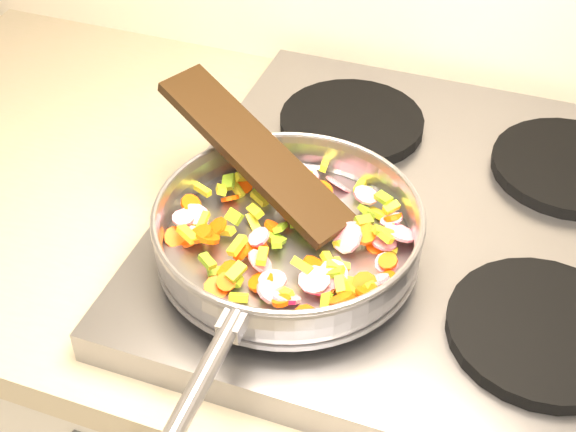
% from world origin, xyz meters
% --- Properties ---
extents(cooktop, '(0.60, 0.60, 0.04)m').
position_xyz_m(cooktop, '(-0.70, 1.67, 0.92)').
color(cooktop, '#939399').
rests_on(cooktop, counter_top).
extents(grate_fl, '(0.19, 0.19, 0.02)m').
position_xyz_m(grate_fl, '(-0.84, 1.52, 0.95)').
color(grate_fl, black).
rests_on(grate_fl, cooktop).
extents(grate_fr, '(0.19, 0.19, 0.02)m').
position_xyz_m(grate_fr, '(-0.56, 1.52, 0.95)').
color(grate_fr, black).
rests_on(grate_fr, cooktop).
extents(grate_bl, '(0.19, 0.19, 0.02)m').
position_xyz_m(grate_bl, '(-0.84, 1.81, 0.95)').
color(grate_bl, black).
rests_on(grate_bl, cooktop).
extents(grate_br, '(0.19, 0.19, 0.02)m').
position_xyz_m(grate_br, '(-0.56, 1.81, 0.95)').
color(grate_br, black).
rests_on(grate_br, cooktop).
extents(saute_pan, '(0.32, 0.49, 0.06)m').
position_xyz_m(saute_pan, '(-0.83, 1.54, 0.99)').
color(saute_pan, '#9E9EA5').
rests_on(saute_pan, grate_fl).
extents(vegetable_heap, '(0.26, 0.26, 0.05)m').
position_xyz_m(vegetable_heap, '(-0.82, 1.53, 0.97)').
color(vegetable_heap, '#FE4B07').
rests_on(vegetable_heap, saute_pan).
extents(wooden_spatula, '(0.26, 0.16, 0.09)m').
position_xyz_m(wooden_spatula, '(-0.90, 1.61, 1.02)').
color(wooden_spatula, black).
rests_on(wooden_spatula, saute_pan).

